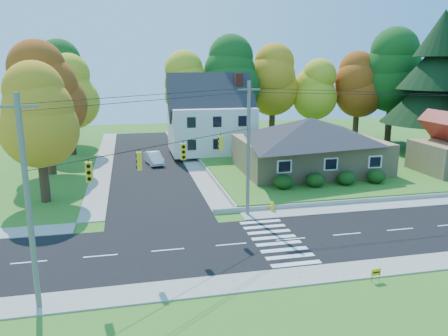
% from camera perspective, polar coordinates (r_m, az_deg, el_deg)
% --- Properties ---
extents(ground, '(120.00, 120.00, 0.00)m').
position_cam_1_polar(ground, '(29.18, 8.71, -9.20)').
color(ground, '#3D7923').
extents(road_main, '(90.00, 8.00, 0.02)m').
position_cam_1_polar(road_main, '(29.17, 8.71, -9.18)').
color(road_main, black).
rests_on(road_main, ground).
extents(road_cross, '(8.00, 44.00, 0.02)m').
position_cam_1_polar(road_cross, '(52.29, -9.94, 0.91)').
color(road_cross, black).
rests_on(road_cross, ground).
extents(sidewalk_north, '(90.00, 2.00, 0.08)m').
position_cam_1_polar(sidewalk_north, '(33.56, 5.66, -5.98)').
color(sidewalk_north, '#9C9A90').
rests_on(sidewalk_north, ground).
extents(sidewalk_south, '(90.00, 2.00, 0.08)m').
position_cam_1_polar(sidewalk_south, '(24.99, 12.91, -13.31)').
color(sidewalk_south, '#9C9A90').
rests_on(sidewalk_south, ground).
extents(lawn, '(30.00, 30.00, 0.50)m').
position_cam_1_polar(lawn, '(52.61, 13.81, 1.06)').
color(lawn, '#3D7923').
rests_on(lawn, ground).
extents(ranch_house, '(14.60, 10.60, 5.40)m').
position_cam_1_polar(ranch_house, '(45.50, 11.10, 3.18)').
color(ranch_house, tan).
rests_on(ranch_house, lawn).
extents(colonial_house, '(10.40, 8.40, 9.60)m').
position_cam_1_polar(colonial_house, '(54.39, -1.70, 6.47)').
color(colonial_house, silver).
rests_on(colonial_house, lawn).
extents(hedge_row, '(10.70, 1.70, 1.27)m').
position_cam_1_polar(hedge_row, '(40.25, 13.78, -1.38)').
color(hedge_row, '#163A10').
rests_on(hedge_row, lawn).
extents(traffic_infrastructure, '(38.10, 10.66, 10.00)m').
position_cam_1_polar(traffic_infrastructure, '(28.81, 7.83, 1.28)').
color(traffic_infrastructure, '#666059').
rests_on(traffic_infrastructure, ground).
extents(tree_lot_0, '(6.72, 6.72, 12.51)m').
position_cam_1_polar(tree_lot_0, '(59.66, -4.78, 10.63)').
color(tree_lot_0, '#3F2A19').
rests_on(tree_lot_0, lawn).
extents(tree_lot_1, '(7.84, 7.84, 14.60)m').
position_cam_1_polar(tree_lot_1, '(59.74, 1.17, 11.93)').
color(tree_lot_1, '#3F2A19').
rests_on(tree_lot_1, lawn).
extents(tree_lot_2, '(7.28, 7.28, 13.56)m').
position_cam_1_polar(tree_lot_2, '(62.38, 6.42, 11.31)').
color(tree_lot_2, '#3F2A19').
rests_on(tree_lot_2, lawn).
extents(tree_lot_3, '(6.16, 6.16, 11.47)m').
position_cam_1_polar(tree_lot_3, '(63.70, 11.88, 9.98)').
color(tree_lot_3, '#3F2A19').
rests_on(tree_lot_3, lawn).
extents(tree_lot_4, '(6.72, 6.72, 12.51)m').
position_cam_1_polar(tree_lot_4, '(65.47, 17.15, 10.34)').
color(tree_lot_4, '#3F2A19').
rests_on(tree_lot_4, lawn).
extents(tree_lot_5, '(8.40, 8.40, 15.64)m').
position_cam_1_polar(tree_lot_5, '(65.77, 21.24, 11.75)').
color(tree_lot_5, '#3F2A19').
rests_on(tree_lot_5, lawn).
extents(conifer_east_a, '(12.80, 12.80, 16.96)m').
position_cam_1_polar(conifer_east_a, '(59.87, 26.22, 10.38)').
color(conifer_east_a, '#3F2A19').
rests_on(conifer_east_a, lawn).
extents(tree_west_0, '(6.16, 6.16, 11.47)m').
position_cam_1_polar(tree_west_0, '(37.93, -23.14, 6.31)').
color(tree_west_0, '#3F2A19').
rests_on(tree_west_0, ground).
extents(tree_west_1, '(7.28, 7.28, 13.56)m').
position_cam_1_polar(tree_west_1, '(47.82, -22.33, 9.20)').
color(tree_west_1, '#3F2A19').
rests_on(tree_west_1, ground).
extents(tree_west_2, '(6.72, 6.72, 12.51)m').
position_cam_1_polar(tree_west_2, '(57.59, -19.64, 9.32)').
color(tree_west_2, '#3F2A19').
rests_on(tree_west_2, ground).
extents(tree_west_3, '(7.84, 7.84, 14.60)m').
position_cam_1_polar(tree_west_3, '(65.72, -20.66, 10.79)').
color(tree_west_3, '#3F2A19').
rests_on(tree_west_3, ground).
extents(white_car, '(2.23, 4.47, 1.41)m').
position_cam_1_polar(white_car, '(50.31, -9.14, 1.28)').
color(white_car, silver).
rests_on(white_car, road_cross).
extents(fire_hydrant, '(0.47, 0.36, 0.81)m').
position_cam_1_polar(fire_hydrant, '(34.16, 6.31, -5.02)').
color(fire_hydrant, yellow).
rests_on(fire_hydrant, ground).
extents(yard_sign, '(0.58, 0.09, 0.72)m').
position_cam_1_polar(yard_sign, '(24.79, 19.24, -12.77)').
color(yard_sign, black).
rests_on(yard_sign, ground).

